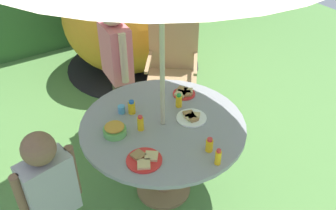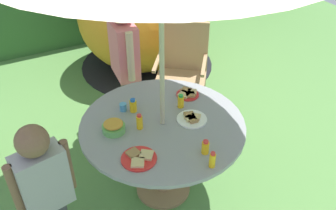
{
  "view_description": "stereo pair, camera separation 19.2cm",
  "coord_description": "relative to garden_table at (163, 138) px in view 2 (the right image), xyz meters",
  "views": [
    {
      "loc": [
        -1.16,
        -1.91,
        2.55
      ],
      "look_at": [
        0.05,
        0.01,
        0.91
      ],
      "focal_mm": 39.09,
      "sensor_mm": 36.0,
      "label": 1
    },
    {
      "loc": [
        -1.0,
        -2.01,
        2.55
      ],
      "look_at": [
        0.05,
        0.01,
        0.91
      ],
      "focal_mm": 39.09,
      "sensor_mm": 36.0,
      "label": 2
    }
  ],
  "objects": [
    {
      "name": "ground_plane",
      "position": [
        0.0,
        0.0,
        -0.62
      ],
      "size": [
        10.0,
        10.0,
        0.02
      ],
      "primitive_type": "cube",
      "color": "#548442"
    },
    {
      "name": "garden_table",
      "position": [
        0.0,
        0.0,
        0.0
      ],
      "size": [
        1.3,
        1.3,
        0.76
      ],
      "color": "#93704C",
      "rests_on": "ground_plane"
    },
    {
      "name": "wooden_chair",
      "position": [
        0.72,
        0.97,
        -0.02
      ],
      "size": [
        0.71,
        0.7,
        1.05
      ],
      "rotation": [
        0.0,
        0.0,
        -0.64
      ],
      "color": "tan",
      "rests_on": "ground_plane"
    },
    {
      "name": "dome_tent",
      "position": [
        0.84,
        2.15,
        0.15
      ],
      "size": [
        2.25,
        2.25,
        1.52
      ],
      "rotation": [
        0.0,
        0.0,
        0.28
      ],
      "color": "orange",
      "rests_on": "ground_plane"
    },
    {
      "name": "child_in_pink_shirt",
      "position": [
        0.09,
        1.0,
        0.31
      ],
      "size": [
        0.24,
        0.48,
        1.44
      ],
      "rotation": [
        0.0,
        0.0,
        -1.66
      ],
      "color": "brown",
      "rests_on": "ground_plane"
    },
    {
      "name": "child_in_grey_shirt",
      "position": [
        -0.96,
        -0.19,
        0.17
      ],
      "size": [
        0.41,
        0.23,
        1.21
      ],
      "rotation": [
        0.0,
        0.0,
        0.19
      ],
      "color": "#3F3F47",
      "rests_on": "ground_plane"
    },
    {
      "name": "snack_bowl",
      "position": [
        -0.37,
        0.08,
        0.19
      ],
      "size": [
        0.18,
        0.18,
        0.09
      ],
      "color": "#66B259",
      "rests_on": "garden_table"
    },
    {
      "name": "plate_center_back",
      "position": [
        0.22,
        -0.07,
        0.16
      ],
      "size": [
        0.24,
        0.24,
        0.03
      ],
      "color": "white",
      "rests_on": "garden_table"
    },
    {
      "name": "plate_mid_right",
      "position": [
        0.37,
        0.25,
        0.17
      ],
      "size": [
        0.2,
        0.2,
        0.03
      ],
      "color": "red",
      "rests_on": "garden_table"
    },
    {
      "name": "plate_far_left",
      "position": [
        -0.33,
        -0.29,
        0.16
      ],
      "size": [
        0.25,
        0.25,
        0.03
      ],
      "color": "red",
      "rests_on": "garden_table"
    },
    {
      "name": "juice_bottle_near_left",
      "position": [
        0.08,
        -0.58,
        0.21
      ],
      "size": [
        0.04,
        0.04,
        0.13
      ],
      "color": "yellow",
      "rests_on": "garden_table"
    },
    {
      "name": "juice_bottle_near_right",
      "position": [
        0.23,
        0.12,
        0.21
      ],
      "size": [
        0.05,
        0.05,
        0.12
      ],
      "color": "yellow",
      "rests_on": "garden_table"
    },
    {
      "name": "juice_bottle_far_right",
      "position": [
        -0.14,
        0.25,
        0.21
      ],
      "size": [
        0.06,
        0.06,
        0.12
      ],
      "color": "yellow",
      "rests_on": "garden_table"
    },
    {
      "name": "juice_bottle_center_front",
      "position": [
        0.11,
        -0.44,
        0.2
      ],
      "size": [
        0.05,
        0.05,
        0.11
      ],
      "color": "yellow",
      "rests_on": "garden_table"
    },
    {
      "name": "juice_bottle_mid_left",
      "position": [
        -0.18,
        0.02,
        0.21
      ],
      "size": [
        0.05,
        0.05,
        0.13
      ],
      "color": "yellow",
      "rests_on": "garden_table"
    },
    {
      "name": "cup_near",
      "position": [
        -0.21,
        0.3,
        0.18
      ],
      "size": [
        0.06,
        0.06,
        0.06
      ],
      "primitive_type": "cylinder",
      "color": "#4C99D8",
      "rests_on": "garden_table"
    }
  ]
}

